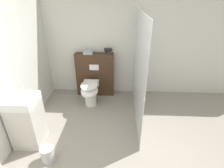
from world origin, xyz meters
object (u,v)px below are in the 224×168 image
hair_drier (108,50)px  waste_bin (48,154)px  sink_vanity (27,121)px  toilet (90,92)px

hair_drier → waste_bin: 2.49m
hair_drier → waste_bin: size_ratio=0.80×
sink_vanity → hair_drier: size_ratio=5.18×
sink_vanity → waste_bin: size_ratio=4.14×
sink_vanity → waste_bin: (0.43, -0.37, -0.33)m
waste_bin → toilet: bearing=74.3°
toilet → sink_vanity: bearing=-126.8°
waste_bin → hair_drier: bearing=69.0°
toilet → sink_vanity: sink_vanity is taller
sink_vanity → hair_drier: 2.25m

